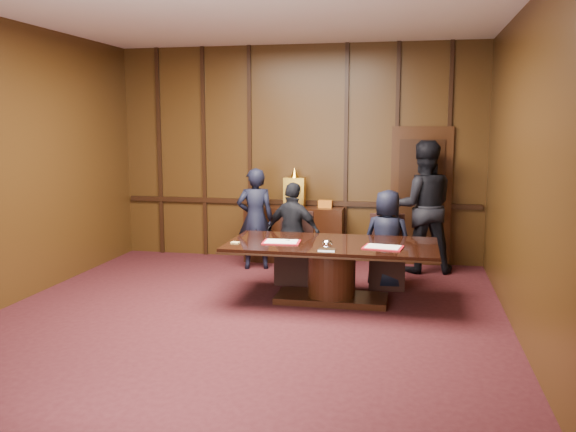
# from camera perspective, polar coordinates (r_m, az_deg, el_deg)

# --- Properties ---
(room) EXTENTS (7.00, 7.04, 3.50)m
(room) POSITION_cam_1_polar(r_m,az_deg,el_deg) (6.75, -3.90, 4.25)
(room) COLOR black
(room) RESTS_ON ground
(sideboard) EXTENTS (1.60, 0.45, 1.54)m
(sideboard) POSITION_cam_1_polar(r_m,az_deg,el_deg) (9.95, 0.62, -1.52)
(sideboard) COLOR black
(sideboard) RESTS_ON ground
(conference_table) EXTENTS (2.62, 1.32, 0.76)m
(conference_table) POSITION_cam_1_polar(r_m,az_deg,el_deg) (7.71, 4.12, -4.34)
(conference_table) COLOR black
(conference_table) RESTS_ON ground
(folder_left) EXTENTS (0.48, 0.36, 0.02)m
(folder_left) POSITION_cam_1_polar(r_m,az_deg,el_deg) (7.65, -0.62, -2.44)
(folder_left) COLOR #B4101E
(folder_left) RESTS_ON conference_table
(folder_right) EXTENTS (0.50, 0.39, 0.02)m
(folder_right) POSITION_cam_1_polar(r_m,az_deg,el_deg) (7.41, 8.88, -2.90)
(folder_right) COLOR #B4101E
(folder_right) RESTS_ON conference_table
(inkstand) EXTENTS (0.20, 0.14, 0.12)m
(inkstand) POSITION_cam_1_polar(r_m,az_deg,el_deg) (7.21, 3.67, -2.77)
(inkstand) COLOR white
(inkstand) RESTS_ON conference_table
(notepad) EXTENTS (0.11, 0.09, 0.01)m
(notepad) POSITION_cam_1_polar(r_m,az_deg,el_deg) (7.65, -4.96, -2.49)
(notepad) COLOR #E9CC72
(notepad) RESTS_ON conference_table
(chair_left) EXTENTS (0.48, 0.48, 0.99)m
(chair_left) POSITION_cam_1_polar(r_m,az_deg,el_deg) (8.70, 0.61, -4.28)
(chair_left) COLOR black
(chair_left) RESTS_ON ground
(chair_right) EXTENTS (0.51, 0.51, 0.99)m
(chair_right) POSITION_cam_1_polar(r_m,az_deg,el_deg) (8.56, 9.20, -4.62)
(chair_right) COLOR black
(chair_right) RESTS_ON ground
(signatory_left) EXTENTS (0.91, 0.59, 1.43)m
(signatory_left) POSITION_cam_1_polar(r_m,az_deg,el_deg) (8.55, 0.51, -1.62)
(signatory_left) COLOR black
(signatory_left) RESTS_ON ground
(signatory_right) EXTENTS (0.74, 0.57, 1.36)m
(signatory_right) POSITION_cam_1_polar(r_m,az_deg,el_deg) (8.40, 9.25, -2.17)
(signatory_right) COLOR black
(signatory_right) RESTS_ON ground
(witness_left) EXTENTS (0.65, 0.52, 1.57)m
(witness_left) POSITION_cam_1_polar(r_m,az_deg,el_deg) (9.43, -3.07, -0.26)
(witness_left) COLOR black
(witness_left) RESTS_ON ground
(witness_right) EXTENTS (1.07, 0.90, 1.99)m
(witness_right) POSITION_cam_1_polar(r_m,az_deg,el_deg) (9.42, 12.49, 0.85)
(witness_right) COLOR black
(witness_right) RESTS_ON ground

